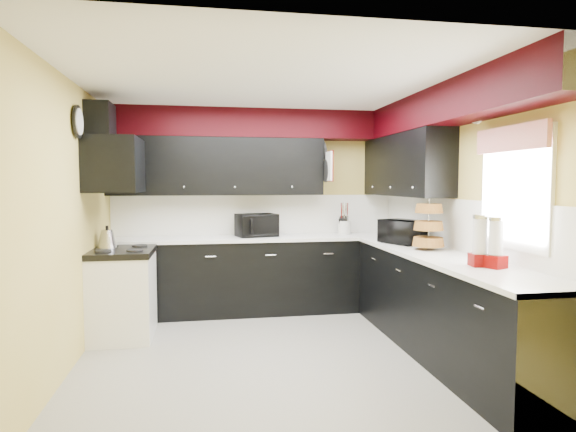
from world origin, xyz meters
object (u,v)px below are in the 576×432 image
at_px(toaster_oven, 257,225).
at_px(utensil_crock, 344,228).
at_px(knife_block, 344,226).
at_px(kettle, 107,239).
at_px(microwave, 403,232).

xyz_separation_m(toaster_oven, utensil_crock, (1.13, 0.03, -0.05)).
bearing_deg(knife_block, toaster_oven, -152.24).
height_order(utensil_crock, knife_block, knife_block).
distance_m(utensil_crock, knife_block, 0.03).
bearing_deg(toaster_oven, kettle, -173.52).
relative_size(utensil_crock, kettle, 0.85).
bearing_deg(toaster_oven, utensil_crock, -11.73).
bearing_deg(toaster_oven, knife_block, -10.43).
xyz_separation_m(utensil_crock, kettle, (-2.77, -0.62, -0.01)).
bearing_deg(knife_block, utensil_crock, -65.12).
xyz_separation_m(microwave, knife_block, (-0.36, 1.03, -0.02)).
relative_size(toaster_oven, microwave, 1.03).
xyz_separation_m(toaster_oven, knife_block, (1.13, 0.06, -0.03)).
bearing_deg(microwave, utensil_crock, -3.35).
distance_m(toaster_oven, microwave, 1.78).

